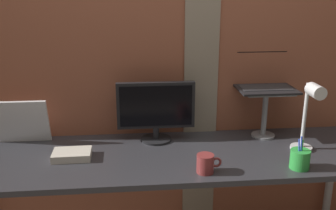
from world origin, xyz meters
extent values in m
cube|color=#9E563D|center=(0.00, 0.36, 1.18)|extent=(3.27, 0.12, 2.36)
cube|color=gray|center=(0.19, 0.29, 1.18)|extent=(0.21, 0.01, 2.36)
cube|color=#333338|center=(-0.03, -0.03, 0.74)|extent=(2.32, 0.65, 0.03)
cylinder|color=#B2B2B7|center=(1.07, 0.24, 0.36)|extent=(0.05, 0.05, 0.72)
cylinder|color=black|center=(-0.09, 0.18, 0.76)|extent=(0.18, 0.18, 0.01)
cylinder|color=black|center=(-0.09, 0.18, 0.80)|extent=(0.04, 0.04, 0.07)
cube|color=black|center=(-0.09, 0.18, 0.97)|extent=(0.45, 0.04, 0.27)
cube|color=black|center=(-0.09, 0.16, 0.97)|extent=(0.42, 0.00, 0.24)
cylinder|color=gray|center=(0.57, 0.18, 0.76)|extent=(0.14, 0.14, 0.01)
cylinder|color=gray|center=(0.57, 0.18, 0.90)|extent=(0.03, 0.03, 0.27)
cube|color=gray|center=(0.57, 0.18, 1.04)|extent=(0.28, 0.22, 0.01)
cube|color=black|center=(0.57, 0.18, 1.05)|extent=(0.34, 0.24, 0.01)
cube|color=#2D2D30|center=(0.57, 0.19, 1.05)|extent=(0.30, 0.15, 0.00)
cube|color=black|center=(0.57, 0.32, 1.16)|extent=(0.34, 0.05, 0.21)
cube|color=black|center=(0.57, 0.31, 1.16)|extent=(0.31, 0.04, 0.18)
cube|color=white|center=(-0.86, 0.21, 0.88)|extent=(0.31, 0.08, 0.26)
cylinder|color=white|center=(0.72, -0.03, 0.76)|extent=(0.12, 0.12, 0.02)
cylinder|color=white|center=(0.72, -0.03, 0.95)|extent=(0.02, 0.02, 0.37)
cylinder|color=white|center=(0.72, -0.12, 1.11)|extent=(0.07, 0.11, 0.07)
cylinder|color=green|center=(0.60, -0.26, 0.80)|extent=(0.10, 0.10, 0.10)
cylinder|color=blue|center=(0.59, -0.27, 0.84)|extent=(0.02, 0.02, 0.15)
cylinder|color=green|center=(0.60, -0.27, 0.83)|extent=(0.01, 0.01, 0.15)
cylinder|color=blue|center=(0.60, -0.27, 0.84)|extent=(0.02, 0.01, 0.16)
cylinder|color=maroon|center=(0.12, -0.26, 0.80)|extent=(0.09, 0.09, 0.09)
torus|color=maroon|center=(0.18, -0.26, 0.80)|extent=(0.05, 0.01, 0.05)
cube|color=silver|center=(-0.55, -0.03, 0.77)|extent=(0.20, 0.14, 0.04)
camera|label=1|loc=(-0.22, -1.93, 1.63)|focal=40.98mm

